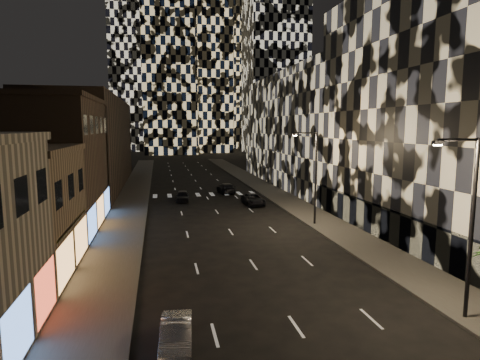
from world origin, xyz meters
name	(u,v)px	position (x,y,z in m)	size (l,w,h in m)	color
sidewalk_left	(133,196)	(-10.00, 50.00, 0.07)	(4.00, 120.00, 0.15)	#47443F
sidewalk_right	(272,192)	(10.00, 50.00, 0.07)	(4.00, 120.00, 0.15)	#47443F
curb_left	(148,196)	(-7.90, 50.00, 0.07)	(0.20, 120.00, 0.15)	#4C4C47
curb_right	(258,192)	(7.90, 50.00, 0.07)	(0.20, 120.00, 0.15)	#4C4C47
retail_brown	(42,166)	(-17.00, 33.50, 6.00)	(10.00, 15.00, 12.00)	#463627
retail_filler_left	(89,144)	(-17.00, 60.00, 7.00)	(10.00, 40.00, 14.00)	#463627
midrise_right	(464,111)	(20.00, 24.50, 11.00)	(16.00, 25.00, 22.00)	#232326
midrise_base	(379,221)	(12.30, 24.50, 1.50)	(0.60, 25.00, 3.00)	#383838
midrise_filler_right	(319,130)	(20.00, 57.00, 9.00)	(16.00, 40.00, 18.00)	#232326
tower_right_mid	(275,10)	(35.00, 135.00, 50.00)	(20.00, 20.00, 100.00)	black
tower_center_low	(168,16)	(-2.00, 140.00, 47.50)	(18.00, 18.00, 95.00)	black
streetlight_near	(468,216)	(8.35, 10.00, 5.35)	(2.55, 0.25, 9.00)	black
streetlight_far	(313,171)	(8.35, 30.00, 5.35)	(2.55, 0.25, 9.00)	black
car_silver_parked	(176,335)	(-5.80, 10.16, 0.64)	(1.35, 3.87, 1.28)	#98989D
car_dark_midlane	(183,196)	(-3.45, 45.23, 0.70)	(1.65, 4.11, 1.40)	black
car_dark_oncoming	(226,188)	(3.16, 50.55, 0.73)	(2.06, 5.06, 1.47)	black
car_dark_rightlane	(253,199)	(5.03, 41.14, 0.68)	(2.24, 4.86, 1.35)	black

